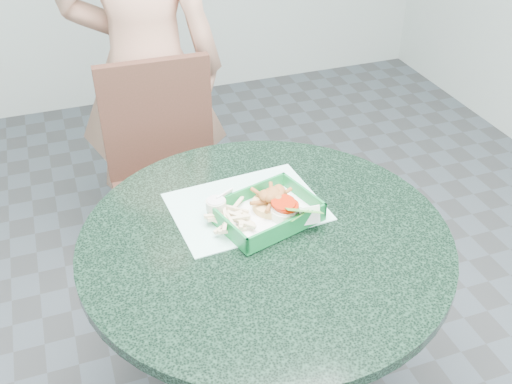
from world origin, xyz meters
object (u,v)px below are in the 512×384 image
object	(u,v)px
diner_person	(144,51)
cafe_table	(265,288)
food_basket	(267,221)
dining_chair	(167,171)
sauce_ramekin	(219,202)
crab_sandwich	(276,205)

from	to	relation	value
diner_person	cafe_table	bearing A→B (deg)	114.20
cafe_table	food_basket	xyz separation A→B (m)	(0.02, 0.06, 0.19)
dining_chair	sauce_ramekin	world-z (taller)	dining_chair
dining_chair	food_basket	world-z (taller)	dining_chair
cafe_table	food_basket	distance (m)	0.20
crab_sandwich	food_basket	bearing A→B (deg)	-149.74
dining_chair	diner_person	bearing A→B (deg)	90.26
diner_person	food_basket	xyz separation A→B (m)	(0.13, -0.97, -0.13)
food_basket	crab_sandwich	size ratio (longest dim) A/B	2.33
diner_person	sauce_ramekin	distance (m)	0.89
diner_person	dining_chair	bearing A→B (deg)	107.22
sauce_ramekin	crab_sandwich	bearing A→B (deg)	-23.97
diner_person	sauce_ramekin	size ratio (longest dim) A/B	33.46
dining_chair	diner_person	xyz separation A→B (m)	(0.01, 0.28, 0.36)
dining_chair	sauce_ramekin	distance (m)	0.67
cafe_table	food_basket	bearing A→B (deg)	66.45
dining_chair	crab_sandwich	distance (m)	0.74
dining_chair	crab_sandwich	world-z (taller)	dining_chair
cafe_table	crab_sandwich	xyz separation A→B (m)	(0.06, 0.08, 0.22)
sauce_ramekin	cafe_table	bearing A→B (deg)	-59.24
crab_sandwich	sauce_ramekin	xyz separation A→B (m)	(-0.14, 0.06, -0.00)
cafe_table	food_basket	size ratio (longest dim) A/B	3.79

